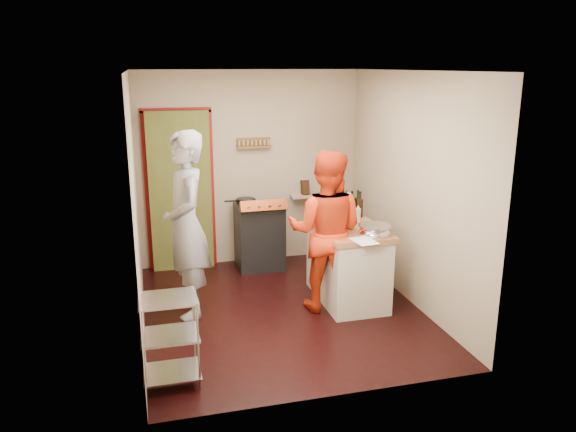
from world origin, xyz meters
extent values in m
plane|color=black|center=(0.00, 0.00, 0.00)|extent=(3.50, 3.50, 0.00)
cube|color=tan|center=(0.00, 1.75, 1.30)|extent=(3.00, 0.04, 2.60)
cube|color=#565B23|center=(-0.95, 1.80, 1.05)|extent=(0.80, 0.40, 2.10)
cube|color=maroon|center=(-1.37, 1.73, 1.05)|extent=(0.06, 0.06, 2.10)
cube|color=maroon|center=(-0.53, 1.73, 1.05)|extent=(0.06, 0.06, 2.10)
cube|color=maroon|center=(-0.95, 1.73, 2.10)|extent=(0.90, 0.06, 0.06)
cube|color=brown|center=(0.05, 1.70, 1.60)|extent=(0.46, 0.09, 0.03)
cube|color=brown|center=(0.05, 1.74, 1.66)|extent=(0.46, 0.02, 0.12)
cube|color=olive|center=(0.05, 1.70, 1.66)|extent=(0.42, 0.04, 0.07)
cube|color=tan|center=(0.95, 1.65, 0.90)|extent=(0.80, 0.18, 0.04)
cube|color=black|center=(0.75, 1.65, 1.02)|extent=(0.10, 0.14, 0.22)
cube|color=tan|center=(-1.50, 0.00, 1.30)|extent=(0.04, 3.50, 2.60)
cube|color=tan|center=(1.50, 0.00, 1.30)|extent=(0.04, 3.50, 2.60)
cube|color=white|center=(0.00, 0.00, 2.61)|extent=(3.00, 3.50, 0.02)
cube|color=black|center=(0.05, 1.43, 0.40)|extent=(0.60, 0.55, 0.80)
cube|color=black|center=(0.05, 1.43, 0.83)|extent=(0.60, 0.55, 0.06)
cube|color=maroon|center=(0.05, 1.15, 0.92)|extent=(0.60, 0.15, 0.17)
cylinder|color=black|center=(-0.10, 1.56, 0.91)|extent=(0.26, 0.26, 0.05)
cylinder|color=silver|center=(-1.50, -1.38, 0.40)|extent=(0.02, 0.02, 0.80)
cylinder|color=silver|center=(-1.06, -1.38, 0.40)|extent=(0.02, 0.02, 0.80)
cylinder|color=silver|center=(-1.50, -1.02, 0.40)|extent=(0.02, 0.02, 0.80)
cylinder|color=silver|center=(-1.06, -1.02, 0.40)|extent=(0.02, 0.02, 0.80)
cube|color=silver|center=(-1.28, -1.20, 0.10)|extent=(0.48, 0.40, 0.02)
cube|color=silver|center=(-1.28, -1.20, 0.45)|extent=(0.48, 0.40, 0.02)
cube|color=silver|center=(-1.28, -1.20, 0.78)|extent=(0.48, 0.40, 0.02)
cube|color=#BCB09F|center=(0.80, 0.10, 0.42)|extent=(0.64, 1.13, 0.83)
cube|color=#A36A3D|center=(0.80, 0.10, 0.86)|extent=(0.70, 1.18, 0.06)
cube|color=tan|center=(0.67, 0.34, 0.91)|extent=(0.40, 0.40, 0.02)
cylinder|color=gold|center=(0.67, 0.34, 0.93)|extent=(0.32, 0.32, 0.02)
ellipsoid|color=silver|center=(0.95, -0.29, 0.95)|extent=(0.35, 0.35, 0.11)
cylinder|color=white|center=(0.92, 0.51, 1.03)|extent=(0.12, 0.12, 0.28)
cylinder|color=silver|center=(0.95, 0.19, 0.98)|extent=(0.06, 0.06, 0.17)
cube|color=white|center=(0.76, -0.47, 0.89)|extent=(0.24, 0.32, 0.00)
cylinder|color=black|center=(1.07, 0.51, 1.05)|extent=(0.08, 0.08, 0.31)
cylinder|color=black|center=(1.07, 0.43, 1.05)|extent=(0.08, 0.08, 0.31)
cylinder|color=black|center=(0.99, 0.48, 1.05)|extent=(0.08, 0.08, 0.31)
imported|color=silver|center=(-1.00, 0.20, 1.01)|extent=(0.57, 0.79, 2.01)
imported|color=red|center=(0.49, -0.04, 0.89)|extent=(1.08, 0.99, 1.79)
camera|label=1|loc=(-1.41, -5.62, 2.66)|focal=35.00mm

